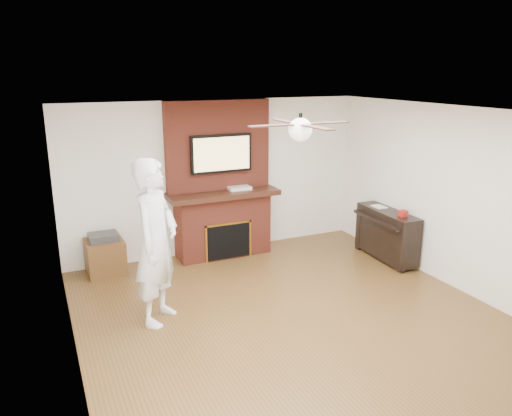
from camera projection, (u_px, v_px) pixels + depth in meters
name	position (u px, v px, depth m)	size (l,w,h in m)	color
room_shell	(298.00, 223.00, 5.74)	(5.36, 5.86, 2.86)	#553819
fireplace	(221.00, 195.00, 8.05)	(1.78, 0.64, 2.50)	maroon
tv	(221.00, 154.00, 7.82)	(1.00, 0.08, 0.60)	black
ceiling_fan	(300.00, 129.00, 5.45)	(1.21, 1.21, 0.31)	black
person	(156.00, 242.00, 5.85)	(0.73, 0.49, 2.00)	white
side_table	(105.00, 255.00, 7.43)	(0.56, 0.56, 0.62)	#503217
piano	(386.00, 233.00, 7.94)	(0.51, 1.25, 0.90)	black
cable_box	(239.00, 188.00, 8.04)	(0.36, 0.21, 0.05)	silver
candle_orange	(223.00, 254.00, 8.10)	(0.07, 0.07, 0.11)	#C94B17
candle_green	(223.00, 255.00, 8.10)	(0.07, 0.07, 0.10)	#45762F
candle_cream	(228.00, 253.00, 8.18)	(0.09, 0.09, 0.11)	#F3EAC1
candle_blue	(238.00, 252.00, 8.25)	(0.06, 0.06, 0.08)	#324C96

